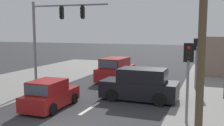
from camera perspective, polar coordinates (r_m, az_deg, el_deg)
lane_dash_mid at (r=14.15m, az=-4.83°, el=-9.79°), size 0.20×2.40×0.01m
lane_dash_far at (r=18.64m, az=1.81°, el=-5.66°), size 0.20×2.40×0.01m
traffic_signal_mast at (r=17.76m, az=-13.06°, el=7.02°), size 5.28×0.53×6.00m
pedestal_signal_right_kerb at (r=11.99m, az=16.25°, el=-1.27°), size 0.44×0.29×3.56m
pedestal_signal_far_median at (r=19.41m, az=17.90°, el=1.73°), size 0.43×0.31×3.56m
hatchback_oncoming_mid at (r=14.38m, az=-13.34°, el=-6.79°), size 1.83×3.67×1.53m
suv_crossing_left at (r=15.65m, az=6.13°, el=-4.84°), size 4.56×2.09×1.90m
suv_receding_far at (r=21.65m, az=0.80°, el=-1.51°), size 2.27×4.63×1.90m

